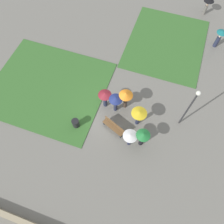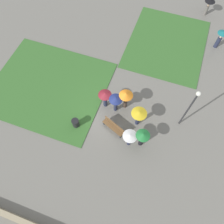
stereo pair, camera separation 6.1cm
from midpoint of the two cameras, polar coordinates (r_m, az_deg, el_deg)
ground_plane at (r=17.93m, az=-1.89°, el=0.57°), size 90.00×90.00×0.00m
lawn_patch_near at (r=19.86m, az=-16.32°, el=6.44°), size 9.71×8.48×0.06m
lawn_patch_far at (r=22.89m, az=13.88°, el=17.06°), size 7.18×8.71×0.06m
park_bench at (r=16.76m, az=0.35°, el=-3.79°), size 1.90×1.09×0.90m
lamp_post at (r=15.73m, az=19.77°, el=1.76°), size 0.32×0.32×4.57m
trash_bin at (r=17.16m, az=-9.56°, el=-2.94°), size 0.57×0.57×0.85m
crowd_person_green at (r=15.58m, az=7.92°, el=-6.40°), size 1.00×1.00×1.97m
crowd_person_maroon at (r=16.97m, az=-1.97°, el=4.12°), size 1.05×1.05×1.84m
crowd_person_yellow at (r=16.19m, az=6.94°, el=-0.64°), size 1.17×1.17×1.90m
crowd_person_orange at (r=16.81m, az=3.52°, el=4.04°), size 1.08×1.08×1.98m
crowd_person_navy at (r=16.72m, az=0.87°, el=2.95°), size 1.05×1.05×1.87m
crowd_person_white at (r=15.57m, az=4.61°, el=-6.56°), size 1.05×1.05×1.75m
lone_walker_far_path at (r=26.54m, az=23.66°, el=24.49°), size 1.02×1.02×1.71m
lone_walker_mid_plaza at (r=23.44m, az=26.23°, el=17.22°), size 0.94×0.94×1.84m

